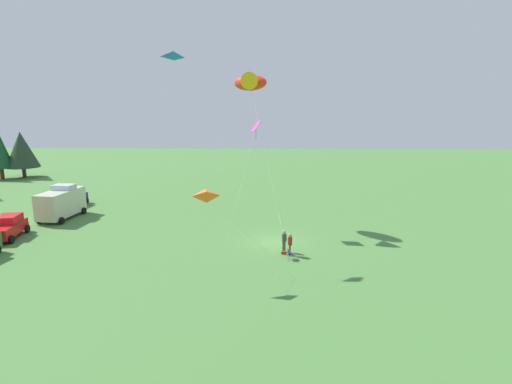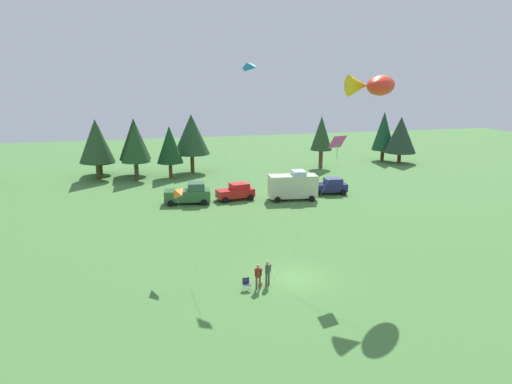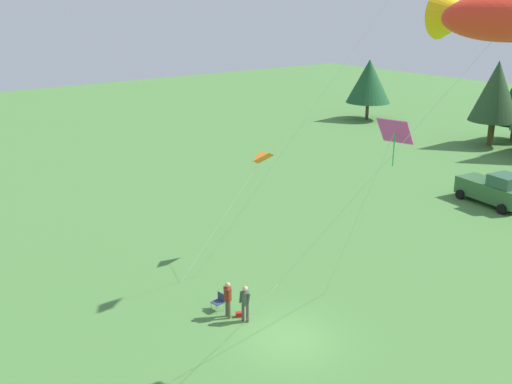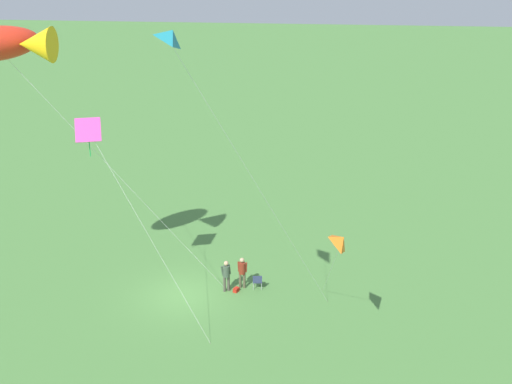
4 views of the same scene
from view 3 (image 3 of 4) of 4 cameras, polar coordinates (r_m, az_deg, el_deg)
ground_plane at (r=26.14m, az=3.06°, el=-13.72°), size 160.00×160.00×0.00m
person_kite_flyer at (r=26.78m, az=-1.04°, el=-10.33°), size 0.54×0.46×1.74m
folding_chair at (r=28.00m, az=-3.53°, el=-10.26°), size 0.52×0.52×0.82m
person_spectator at (r=27.14m, az=-2.71°, el=-9.95°), size 0.52×0.39×1.74m
backpack_on_grass at (r=27.60m, az=-1.58°, el=-11.58°), size 0.33×0.38×0.22m
truck_green_flatbed at (r=44.57m, az=21.75°, el=0.23°), size 5.24×3.00×2.34m
kite_large_fish at (r=19.63m, az=22.19°, el=15.23°), size 11.24×5.18×13.98m
kite_delta_orange at (r=32.12m, az=0.32°, el=3.47°), size 1.17×6.23×6.09m
kite_diamond_rainbow at (r=21.50m, az=12.92°, el=5.17°), size 6.24×2.92×9.80m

